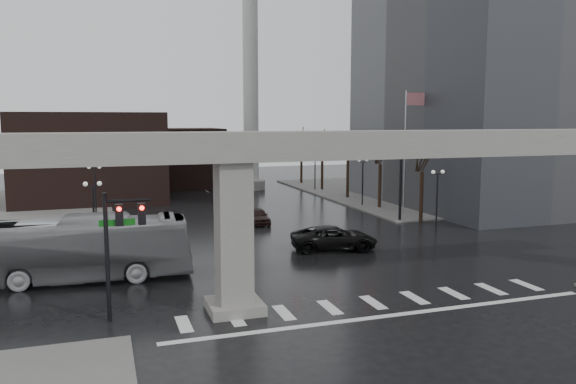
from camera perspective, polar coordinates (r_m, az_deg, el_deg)
name	(u,v)px	position (r m, az deg, el deg)	size (l,w,h in m)	color
ground	(364,297)	(30.32, 7.77, -10.48)	(160.00, 160.00, 0.00)	black
sidewalk_ne	(423,192)	(73.62, 13.57, 0.03)	(28.00, 36.00, 0.15)	slate
elevated_guideway	(389,166)	(29.55, 10.21, 2.63)	(48.00, 2.60, 8.70)	gray
office_tower	(496,9)	(67.04, 20.40, 17.04)	(22.00, 26.00, 42.00)	slate
building_far_left	(91,157)	(67.97, -19.42, 3.39)	(16.00, 14.00, 10.00)	black
building_far_mid	(184,158)	(78.76, -10.52, 3.45)	(10.00, 10.00, 8.00)	black
smokestack	(251,88)	(74.38, -3.81, 10.54)	(3.60, 3.60, 30.00)	beige
signal_mast_arm	(363,159)	(49.82, 7.63, 3.38)	(12.12, 0.43, 8.00)	black
signal_left_pole	(119,234)	(26.85, -16.81, -4.10)	(2.30, 0.30, 6.00)	black
flagpole_assembly	(408,137)	(55.54, 12.07, 5.45)	(2.06, 0.12, 12.00)	silver
lamp_right_0	(437,190)	(48.13, 14.93, 0.23)	(1.22, 0.32, 5.11)	black
lamp_right_1	(363,174)	(60.23, 7.60, 1.82)	(1.22, 0.32, 5.11)	black
lamp_right_2	(315,164)	(73.01, 2.77, 2.85)	(1.22, 0.32, 5.11)	black
lamp_left_0	(93,205)	(40.25, -19.16, -1.30)	(1.22, 0.32, 5.11)	black
lamp_left_1	(95,183)	(54.14, -19.03, 0.85)	(1.22, 0.32, 5.11)	black
lamp_left_2	(96,170)	(68.08, -18.95, 2.12)	(1.22, 0.32, 5.11)	black
tree_right_0	(422,191)	(52.12, 13.43, 0.06)	(1.09, 1.58, 7.50)	black
tree_right_1	(380,181)	(59.00, 9.33, 1.06)	(1.09, 1.61, 7.67)	black
tree_right_2	(348,174)	(66.13, 6.10, 1.85)	(1.10, 1.63, 7.85)	black
tree_right_3	(322,168)	(73.44, 3.51, 2.49)	(1.11, 1.66, 8.02)	black
tree_right_4	(302,163)	(80.89, 1.39, 3.00)	(1.12, 1.69, 8.19)	black
pickup_truck	(334,238)	(40.32, 4.71, -4.67)	(2.84, 6.15, 1.71)	black
city_bus	(72,249)	(34.63, -21.08, -5.43)	(3.16, 13.50, 3.76)	#9D9DA1
far_car	(258,216)	(50.11, -3.09, -2.45)	(1.66, 4.12, 1.40)	black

